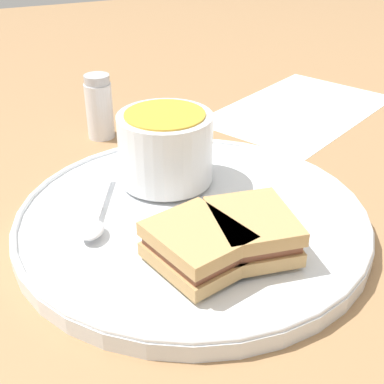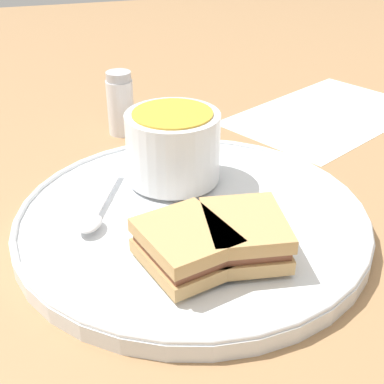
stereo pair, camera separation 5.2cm
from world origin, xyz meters
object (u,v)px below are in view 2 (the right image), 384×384
(sandwich_half_far, at_px, (245,234))
(salt_shaker, at_px, (120,104))
(spoon, at_px, (92,217))
(sandwich_half_near, at_px, (186,246))
(soup_bowl, at_px, (170,146))

(sandwich_half_far, relative_size, salt_shaker, 1.02)
(spoon, bearing_deg, sandwich_half_near, 62.49)
(soup_bowl, distance_m, sandwich_half_near, 0.15)
(spoon, height_order, salt_shaker, salt_shaker)
(soup_bowl, bearing_deg, spoon, 123.76)
(sandwich_half_near, bearing_deg, soup_bowl, -9.33)
(sandwich_half_near, relative_size, sandwich_half_far, 1.08)
(spoon, height_order, sandwich_half_near, sandwich_half_near)
(soup_bowl, height_order, spoon, soup_bowl)
(soup_bowl, relative_size, salt_shaker, 1.16)
(sandwich_half_near, height_order, sandwich_half_far, same)
(soup_bowl, height_order, salt_shaker, soup_bowl)
(spoon, bearing_deg, salt_shaker, -171.46)
(soup_bowl, distance_m, salt_shaker, 0.19)
(salt_shaker, bearing_deg, sandwich_half_far, -170.91)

